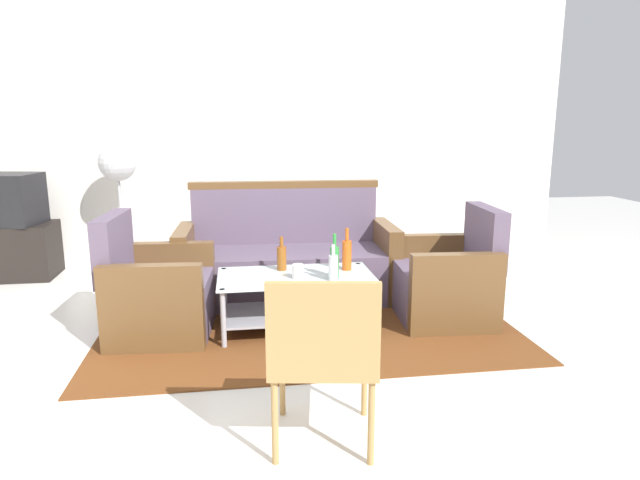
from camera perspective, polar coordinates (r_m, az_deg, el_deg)
ground_plane at (r=3.37m, az=-1.62°, el=-14.01°), size 14.00×14.00×0.00m
wall_back at (r=6.07m, az=-5.26°, el=11.35°), size 6.52×0.12×2.80m
rug at (r=4.23m, az=-1.41°, el=-8.33°), size 2.96×2.01×0.01m
couch at (r=4.70m, az=-3.40°, el=-2.24°), size 1.82×0.79×0.96m
armchair_left at (r=4.08m, az=-16.40°, el=-5.42°), size 0.75×0.81×0.85m
armchair_right at (r=4.32m, az=12.94°, el=-4.25°), size 0.74×0.80×0.85m
coffee_table at (r=3.99m, az=-2.49°, el=-5.55°), size 1.10×0.60×0.40m
bottle_brown at (r=4.07m, az=-3.96°, el=-1.80°), size 0.07×0.07×0.25m
bottle_green at (r=3.87m, az=1.50°, el=-2.15°), size 0.06×0.06×0.31m
bottle_orange at (r=4.06m, az=2.77°, el=-1.46°), size 0.07×0.07×0.31m
bottle_clear at (r=3.79m, az=1.37°, el=-2.79°), size 0.06×0.06×0.25m
cup at (r=3.86m, az=-2.28°, el=-3.24°), size 0.08×0.08×0.10m
tv_stand at (r=6.08m, az=-29.15°, el=-0.99°), size 0.80×0.50×0.52m
television at (r=6.00m, az=-29.63°, el=3.66°), size 0.67×0.55×0.48m
pedestal_fan at (r=5.73m, az=-20.05°, el=6.74°), size 0.36×0.36×1.27m
wicker_chair at (r=2.51m, az=0.33°, el=-11.08°), size 0.55×0.55×0.84m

